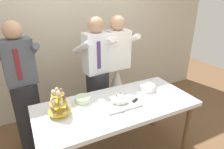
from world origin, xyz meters
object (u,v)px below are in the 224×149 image
Objects in this scene: plate_stack at (147,88)px; person_bride at (117,88)px; round_cake at (83,100)px; person_guest at (25,96)px; person_groom at (98,83)px; main_cake_tray at (120,101)px; dessert_table at (117,110)px; cupcake_stand at (59,104)px.

person_bride reaches higher than plate_stack.
round_cake is 0.14× the size of person_guest.
person_groom is at bearing 131.71° from plate_stack.
plate_stack is 0.12× the size of person_bride.
main_cake_tray is at bearing -164.05° from plate_stack.
person_guest is at bearing 177.90° from person_bride.
dessert_table is 4.26× the size of main_cake_tray.
person_bride is at bearing 3.93° from person_groom.
person_bride is at bearing 31.27° from cupcake_stand.
round_cake is at bearing 148.77° from main_cake_tray.
person_guest is (-0.94, 0.07, 0.00)m from person_groom.
person_groom is (-0.47, 0.53, -0.07)m from plate_stack.
plate_stack reaches higher than round_cake.
round_cake is 0.57m from person_groom.
person_groom is at bearing 50.56° from round_cake.
cupcake_stand is 0.66m from main_cake_tray.
person_groom is (0.03, 0.64, 0.05)m from dessert_table.
round_cake is 0.85m from person_bride.
cupcake_stand is at bearing -177.94° from plate_stack.
person_bride is at bearing -2.10° from person_guest.
main_cake_tray is 0.79m from person_bride.
person_bride reaches higher than main_cake_tray.
round_cake is (0.29, 0.12, -0.09)m from cupcake_stand.
person_bride is (0.68, 0.46, -0.23)m from round_cake.
person_groom is (0.65, 0.57, -0.15)m from cupcake_stand.
dessert_table is 7.50× the size of round_cake.
person_groom is at bearing -4.13° from person_guest.
round_cake reaches higher than dessert_table.
plate_stack is (1.12, 0.04, -0.09)m from cupcake_stand.
person_guest is (-0.29, 0.63, -0.15)m from cupcake_stand.
plate_stack is 0.83× the size of round_cake.
dessert_table is 0.53m from plate_stack.
person_bride and person_guest have the same top height.
plate_stack is (0.47, 0.13, -0.00)m from main_cake_tray.
plate_stack is 0.61m from person_bride.
main_cake_tray is 0.25× the size of person_guest.
round_cake is 0.14× the size of person_groom.
person_guest is (-0.91, 0.71, 0.05)m from dessert_table.
main_cake_tray is at bearing -26.62° from dessert_table.
main_cake_tray is 0.25× the size of person_bride.
person_groom is 0.94m from person_guest.
cupcake_stand is 0.72× the size of main_cake_tray.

